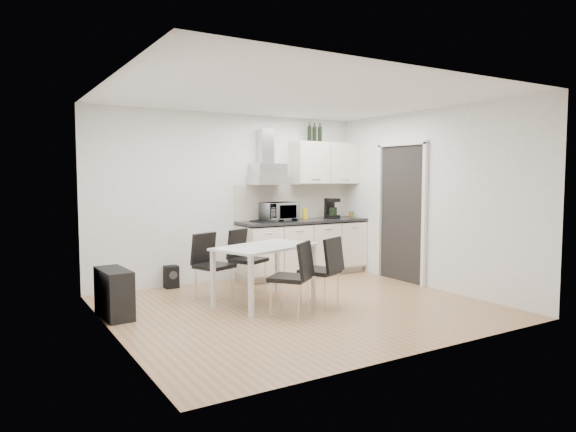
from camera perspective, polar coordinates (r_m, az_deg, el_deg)
name	(u,v)px	position (r m, az deg, el deg)	size (l,w,h in m)	color
ground	(300,307)	(6.52, 1.29, -10.06)	(4.50, 4.50, 0.00)	tan
wall_back	(231,197)	(8.08, -6.33, 2.06)	(4.50, 0.10, 2.60)	white
wall_front	(419,213)	(4.76, 14.35, 0.28)	(4.50, 0.10, 2.60)	white
wall_left	(111,209)	(5.46, -19.05, 0.69)	(0.10, 4.00, 2.60)	white
wall_right	(430,199)	(7.76, 15.47, 1.83)	(0.10, 4.00, 2.60)	white
ceiling	(300,96)	(6.38, 1.33, 13.15)	(4.50, 4.50, 0.00)	white
doorway	(401,214)	(8.14, 12.43, 0.24)	(0.08, 1.04, 2.10)	white
kitchenette	(304,225)	(8.45, 1.79, -1.00)	(2.22, 0.64, 2.52)	beige
dining_table	(265,252)	(6.57, -2.55, -4.07)	(1.48, 1.13, 0.75)	white
chair_far_left	(214,267)	(6.86, -8.20, -5.62)	(0.44, 0.50, 0.88)	black
chair_far_right	(249,261)	(7.29, -4.40, -4.99)	(0.44, 0.50, 0.88)	black
chair_near_left	(289,279)	(6.02, 0.16, -7.00)	(0.44, 0.50, 0.88)	black
chair_near_right	(320,272)	(6.46, 3.54, -6.22)	(0.44, 0.50, 0.88)	black
guitar_amp	(114,293)	(6.33, -18.75, -8.12)	(0.33, 0.69, 0.56)	black
floor_speaker	(171,277)	(7.75, -12.84, -6.61)	(0.19, 0.17, 0.32)	black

